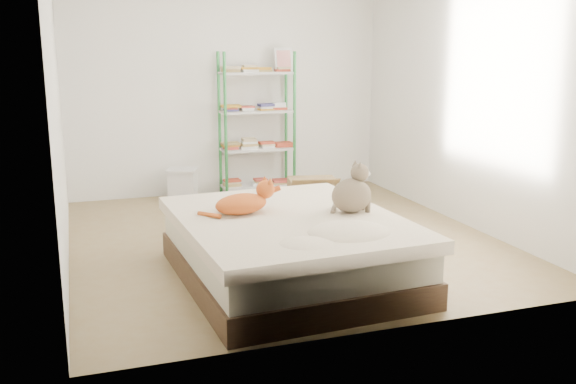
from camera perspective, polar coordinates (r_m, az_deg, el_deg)
name	(u,v)px	position (r m, az deg, el deg)	size (l,w,h in m)	color
room	(282,99)	(5.79, -0.57, 8.30)	(3.81, 4.21, 2.61)	#8F7F5A
bed	(288,248)	(4.92, 0.01, -5.00)	(1.69, 2.06, 0.50)	#473520
orange_cat	(241,201)	(4.89, -4.19, -0.83)	(0.50, 0.27, 0.20)	orange
grey_cat	(352,188)	(4.94, 5.67, 0.35)	(0.28, 0.34, 0.38)	gray
shelf_unit	(257,124)	(7.71, -2.74, 6.07)	(0.90, 0.36, 1.74)	#2E8641
cardboard_box	(312,195)	(6.97, 2.19, -0.24)	(0.58, 0.57, 0.41)	#997D4F
white_bin	(183,185)	(7.52, -9.35, 0.65)	(0.41, 0.39, 0.38)	silver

